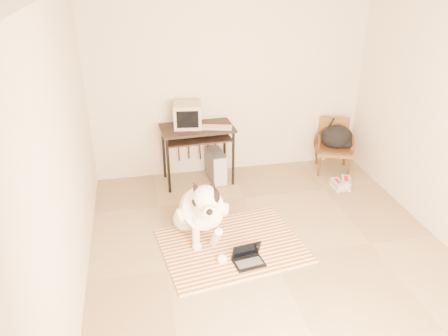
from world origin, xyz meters
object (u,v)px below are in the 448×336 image
object	(u,v)px
laptop	(248,258)
crt_monitor	(188,115)
computer_desk	(198,135)
backpack	(338,138)
dog	(201,211)
pc_tower	(216,166)
rattan_chair	(334,146)

from	to	relation	value
laptop	crt_monitor	distance (m)	2.27
computer_desk	backpack	world-z (taller)	computer_desk
laptop	dog	bearing A→B (deg)	125.10
laptop	pc_tower	distance (m)	1.98
pc_tower	rattan_chair	bearing A→B (deg)	-0.78
crt_monitor	backpack	distance (m)	2.30
rattan_chair	backpack	bearing A→B (deg)	-13.80
laptop	crt_monitor	xyz separation A→B (m)	(-0.35, 2.04, 0.93)
computer_desk	crt_monitor	distance (m)	0.32
dog	backpack	size ratio (longest dim) A/B	2.51
dog	crt_monitor	distance (m)	1.59
dog	laptop	world-z (taller)	dog
dog	computer_desk	bearing A→B (deg)	82.64
computer_desk	backpack	bearing A→B (deg)	-1.12
dog	backpack	bearing A→B (deg)	30.38
crt_monitor	pc_tower	world-z (taller)	crt_monitor
dog	backpack	xyz separation A→B (m)	(2.30, 1.35, 0.16)
dog	rattan_chair	world-z (taller)	dog
crt_monitor	dog	bearing A→B (deg)	-92.28
pc_tower	rattan_chair	distance (m)	1.82
laptop	computer_desk	bearing A→B (deg)	96.69
crt_monitor	rattan_chair	bearing A→B (deg)	-2.37
backpack	computer_desk	bearing A→B (deg)	178.88
computer_desk	rattan_chair	xyz separation A→B (m)	(2.07, -0.03, -0.33)
computer_desk	crt_monitor	xyz separation A→B (m)	(-0.12, 0.06, 0.29)
crt_monitor	rattan_chair	distance (m)	2.28
rattan_chair	backpack	world-z (taller)	rattan_chair
laptop	backpack	size ratio (longest dim) A/B	0.70
crt_monitor	laptop	bearing A→B (deg)	-80.15
dog	rattan_chair	xyz separation A→B (m)	(2.25, 1.36, 0.03)
dog	laptop	bearing A→B (deg)	-54.90
pc_tower	crt_monitor	bearing A→B (deg)	170.14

